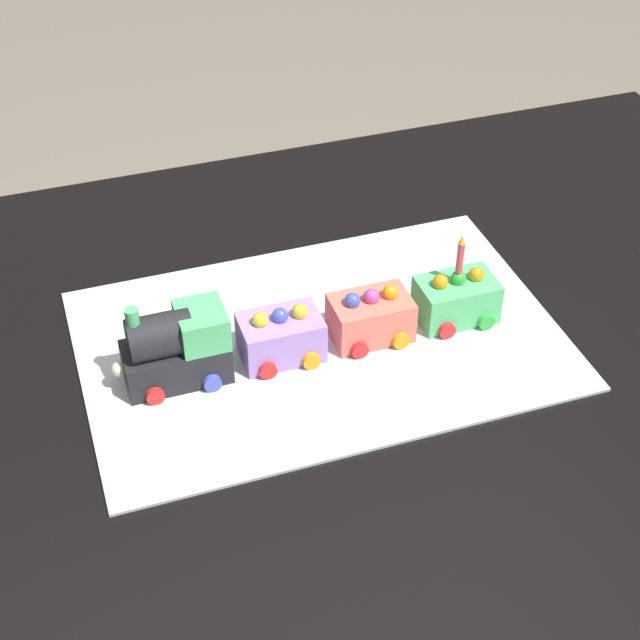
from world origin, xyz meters
The scene contains 7 objects.
dining_table centered at (0.00, 0.00, 0.63)m, with size 1.40×1.00×0.74m.
cake_board centered at (-0.08, 0.01, 0.74)m, with size 0.60×0.40×0.00m, color silver.
cake_locomotive centered at (-0.26, 0.00, 0.79)m, with size 0.14×0.08×0.12m.
cake_car_hopper_lavender centered at (-0.13, 0.00, 0.77)m, with size 0.10×0.08×0.07m.
cake_car_flatbed_coral centered at (-0.02, 0.00, 0.77)m, with size 0.10×0.08×0.07m.
cake_car_gondola_mint_green centered at (0.10, 0.00, 0.77)m, with size 0.10×0.08×0.07m.
birthday_candle centered at (0.10, 0.00, 0.84)m, with size 0.01×0.01×0.06m.
Camera 1 is at (-0.38, -0.88, 1.54)m, focal length 54.36 mm.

